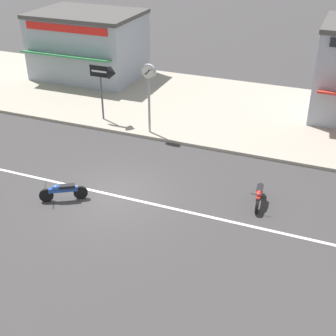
% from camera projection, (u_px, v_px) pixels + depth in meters
% --- Properties ---
extents(ground_plane, '(160.00, 160.00, 0.00)m').
position_uv_depth(ground_plane, '(115.00, 195.00, 18.94)').
color(ground_plane, '#383535').
extents(lane_centre_stripe, '(50.40, 0.14, 0.01)m').
position_uv_depth(lane_centre_stripe, '(115.00, 195.00, 18.94)').
color(lane_centre_stripe, silver).
rests_on(lane_centre_stripe, ground).
extents(kerb_strip, '(68.00, 10.00, 0.15)m').
position_uv_depth(kerb_strip, '(196.00, 105.00, 27.23)').
color(kerb_strip, '#9E9384').
rests_on(kerb_strip, ground).
extents(motorcycle_0, '(1.68, 1.10, 0.80)m').
position_uv_depth(motorcycle_0, '(63.00, 191.00, 18.45)').
color(motorcycle_0, black).
rests_on(motorcycle_0, ground).
extents(motorcycle_1, '(0.56, 1.77, 0.80)m').
position_uv_depth(motorcycle_1, '(259.00, 195.00, 18.19)').
color(motorcycle_1, black).
rests_on(motorcycle_1, ground).
extents(street_clock, '(0.72, 0.22, 3.54)m').
position_uv_depth(street_clock, '(149.00, 81.00, 22.57)').
color(street_clock, '#9E9EA3').
rests_on(street_clock, kerb_strip).
extents(arrow_signboard, '(1.50, 0.65, 2.99)m').
position_uv_depth(arrow_signboard, '(109.00, 76.00, 23.91)').
color(arrow_signboard, '#4C4C51').
rests_on(arrow_signboard, kerb_strip).
extents(shopfront_corner_warung, '(6.81, 5.74, 4.18)m').
position_uv_depth(shopfront_corner_warung, '(89.00, 44.00, 30.81)').
color(shopfront_corner_warung, '#999EA8').
rests_on(shopfront_corner_warung, kerb_strip).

